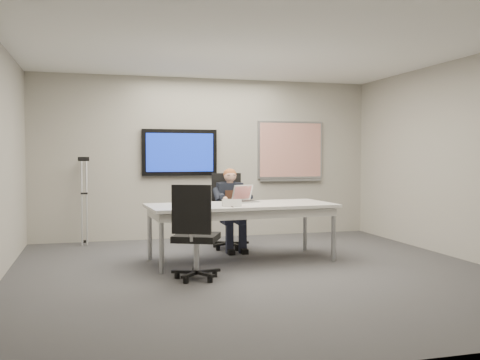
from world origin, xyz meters
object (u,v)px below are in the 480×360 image
object	(u,v)px
office_chair_near	(195,250)
seated_person	(232,218)
office_chair_far	(228,225)
laptop	(244,198)
conference_table	(241,210)

from	to	relation	value
office_chair_near	seated_person	xyz separation A→B (m)	(0.90, 1.75, 0.15)
office_chair_near	seated_person	bearing A→B (deg)	-93.20
office_chair_near	office_chair_far	bearing A→B (deg)	-90.29
office_chair_near	laptop	world-z (taller)	office_chair_near
conference_table	office_chair_near	size ratio (longest dim) A/B	2.32
seated_person	office_chair_near	bearing A→B (deg)	-116.00
conference_table	office_chair_far	world-z (taller)	office_chair_far
office_chair_far	seated_person	world-z (taller)	seated_person
office_chair_far	seated_person	size ratio (longest dim) A/B	0.94
conference_table	laptop	xyz separation A→B (m)	(0.13, 0.29, 0.15)
office_chair_near	seated_person	size ratio (longest dim) A/B	0.90
office_chair_far	laptop	world-z (taller)	office_chair_far
laptop	conference_table	bearing A→B (deg)	-136.10
seated_person	laptop	world-z (taller)	seated_person
conference_table	office_chair_far	bearing A→B (deg)	81.99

